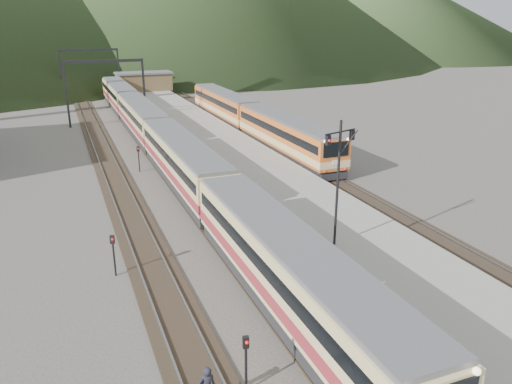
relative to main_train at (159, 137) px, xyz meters
name	(u,v)px	position (x,y,z in m)	size (l,w,h in m)	color
track_main	(155,149)	(0.00, 2.76, -1.89)	(2.60, 200.00, 0.23)	black
track_far	(104,154)	(-5.00, 2.76, -1.89)	(2.60, 200.00, 0.23)	black
track_second	(259,140)	(11.50, 2.76, -1.89)	(2.60, 200.00, 0.23)	black
platform	(213,145)	(5.60, 0.76, -1.46)	(8.00, 100.00, 1.00)	gray
gantry_near	(105,80)	(-2.85, 17.76, 3.63)	(9.55, 0.25, 8.00)	black
gantry_far	(90,64)	(-2.85, 42.76, 3.63)	(9.55, 0.25, 8.00)	black
station_shed	(144,81)	(5.60, 40.76, 0.61)	(9.40, 4.40, 3.10)	brown
main_train	(159,137)	(0.00, 0.00, 0.00)	(2.83, 77.55, 3.45)	#D7C181
second_train	(251,119)	(11.50, 5.33, -0.04)	(2.77, 37.71, 3.38)	#D16425
signal_mast	(338,171)	(4.47, -25.53, 3.22)	(2.12, 0.78, 6.84)	black
short_signal_a	(246,356)	(-3.60, -33.29, -0.49)	(0.24, 0.19, 2.27)	black
short_signal_b	(139,155)	(-2.67, -4.44, -0.49)	(0.23, 0.18, 2.27)	black
short_signal_c	(113,250)	(-6.91, -22.83, -0.49)	(0.26, 0.23, 2.27)	black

